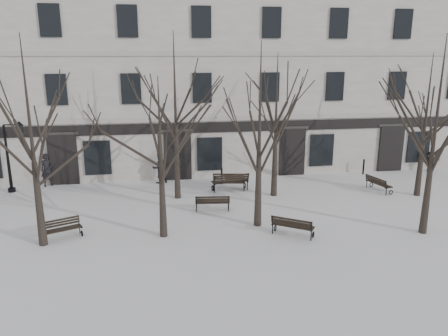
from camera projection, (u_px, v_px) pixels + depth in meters
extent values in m
plane|color=white|center=(267.00, 226.00, 19.07)|extent=(100.00, 100.00, 0.00)
cube|color=beige|center=(224.00, 80.00, 30.09)|extent=(40.00, 10.00, 11.00)
cube|color=#A9A29B|center=(236.00, 118.00, 25.77)|extent=(40.00, 0.12, 0.25)
cube|color=#A9A29B|center=(237.00, 54.00, 24.82)|extent=(40.00, 0.12, 0.25)
cube|color=black|center=(236.00, 127.00, 25.89)|extent=(40.00, 0.10, 0.60)
cube|color=black|center=(63.00, 160.00, 24.86)|extent=(1.60, 0.22, 2.90)
cube|color=#2D2B28|center=(61.00, 134.00, 24.43)|extent=(1.90, 0.08, 0.18)
cube|color=black|center=(98.00, 158.00, 25.13)|extent=(1.50, 0.14, 2.00)
cube|color=black|center=(178.00, 156.00, 25.79)|extent=(1.60, 0.22, 2.90)
cube|color=#2D2B28|center=(177.00, 131.00, 25.37)|extent=(1.90, 0.08, 0.18)
cube|color=black|center=(210.00, 154.00, 26.06)|extent=(1.50, 0.14, 2.00)
cube|color=black|center=(292.00, 152.00, 26.80)|extent=(1.60, 0.22, 2.90)
cube|color=#2D2B28|center=(293.00, 128.00, 26.37)|extent=(1.90, 0.08, 0.18)
cube|color=black|center=(322.00, 150.00, 27.07)|extent=(1.50, 0.14, 2.00)
cube|color=black|center=(391.00, 149.00, 27.73)|extent=(1.60, 0.22, 2.90)
cube|color=#2D2B28|center=(393.00, 125.00, 27.31)|extent=(1.90, 0.08, 0.18)
cube|color=black|center=(418.00, 147.00, 28.00)|extent=(1.50, 0.14, 2.00)
cube|color=black|center=(57.00, 90.00, 23.85)|extent=(1.10, 0.14, 1.70)
cube|color=black|center=(50.00, 20.00, 22.93)|extent=(1.10, 0.14, 1.70)
cube|color=black|center=(131.00, 89.00, 24.43)|extent=(1.10, 0.14, 1.70)
cube|color=black|center=(127.00, 21.00, 23.51)|extent=(1.10, 0.14, 1.70)
cube|color=black|center=(202.00, 88.00, 25.00)|extent=(1.10, 0.14, 1.70)
cube|color=black|center=(201.00, 22.00, 24.08)|extent=(1.10, 0.14, 1.70)
cube|color=black|center=(270.00, 87.00, 25.58)|extent=(1.10, 0.14, 1.70)
cube|color=black|center=(272.00, 23.00, 24.66)|extent=(1.10, 0.14, 1.70)
cube|color=black|center=(335.00, 86.00, 26.15)|extent=(1.10, 0.14, 1.70)
cube|color=black|center=(339.00, 23.00, 25.23)|extent=(1.10, 0.14, 1.70)
cube|color=black|center=(397.00, 86.00, 26.73)|extent=(1.10, 0.14, 1.70)
cube|color=black|center=(403.00, 24.00, 25.81)|extent=(1.10, 0.14, 1.70)
cone|color=black|center=(39.00, 204.00, 16.83)|extent=(0.34, 0.34, 3.38)
cone|color=black|center=(163.00, 205.00, 17.74)|extent=(0.34, 0.34, 2.74)
cone|color=black|center=(258.00, 189.00, 18.81)|extent=(0.34, 0.34, 3.29)
cone|color=black|center=(427.00, 194.00, 18.00)|extent=(0.34, 0.34, 3.39)
cone|color=black|center=(177.00, 165.00, 22.40)|extent=(0.34, 0.34, 3.54)
cone|color=black|center=(275.00, 167.00, 22.84)|extent=(0.34, 0.34, 3.09)
cone|color=black|center=(420.00, 167.00, 22.86)|extent=(0.34, 0.34, 3.10)
torus|color=black|center=(43.00, 242.00, 17.24)|extent=(0.15, 0.25, 0.26)
cylinder|color=black|center=(42.00, 237.00, 17.48)|extent=(0.04, 0.04, 0.40)
cube|color=black|center=(42.00, 234.00, 17.30)|extent=(0.24, 0.46, 0.04)
torus|color=black|center=(82.00, 233.00, 18.03)|extent=(0.15, 0.25, 0.26)
cylinder|color=black|center=(80.00, 229.00, 18.27)|extent=(0.04, 0.04, 0.40)
cube|color=black|center=(80.00, 226.00, 18.09)|extent=(0.24, 0.46, 0.04)
cube|color=black|center=(63.00, 231.00, 17.53)|extent=(1.49, 0.73, 0.03)
cube|color=black|center=(62.00, 230.00, 17.63)|extent=(1.49, 0.73, 0.03)
cube|color=black|center=(61.00, 229.00, 17.73)|extent=(1.49, 0.73, 0.03)
cube|color=black|center=(60.00, 228.00, 17.84)|extent=(1.49, 0.73, 0.03)
cube|color=black|center=(60.00, 225.00, 17.83)|extent=(1.47, 0.69, 0.08)
cube|color=black|center=(60.00, 222.00, 17.82)|extent=(1.47, 0.69, 0.08)
cube|color=black|center=(59.00, 220.00, 17.81)|extent=(1.47, 0.69, 0.08)
cylinder|color=black|center=(40.00, 228.00, 17.44)|extent=(0.08, 0.13, 0.44)
cylinder|color=black|center=(78.00, 220.00, 18.23)|extent=(0.08, 0.13, 0.44)
torus|color=black|center=(228.00, 207.00, 21.16)|extent=(0.07, 0.27, 0.26)
cylinder|color=black|center=(229.00, 207.00, 20.82)|extent=(0.05, 0.05, 0.41)
cube|color=black|center=(229.00, 202.00, 20.93)|extent=(0.10, 0.50, 0.05)
torus|color=black|center=(197.00, 207.00, 21.09)|extent=(0.07, 0.27, 0.26)
cylinder|color=black|center=(196.00, 208.00, 20.76)|extent=(0.05, 0.05, 0.41)
cube|color=black|center=(196.00, 203.00, 20.86)|extent=(0.10, 0.50, 0.05)
cube|color=black|center=(212.00, 201.00, 21.08)|extent=(1.63, 0.25, 0.03)
cube|color=black|center=(212.00, 202.00, 20.96)|extent=(1.63, 0.25, 0.03)
cube|color=black|center=(213.00, 202.00, 20.84)|extent=(1.63, 0.25, 0.03)
cube|color=black|center=(213.00, 203.00, 20.72)|extent=(1.63, 0.25, 0.03)
cube|color=black|center=(213.00, 201.00, 20.65)|extent=(1.63, 0.20, 0.08)
cube|color=black|center=(213.00, 199.00, 20.60)|extent=(1.63, 0.20, 0.08)
cube|color=black|center=(213.00, 197.00, 20.56)|extent=(1.63, 0.20, 0.08)
cylinder|color=black|center=(229.00, 200.00, 20.65)|extent=(0.05, 0.13, 0.45)
cylinder|color=black|center=(196.00, 201.00, 20.59)|extent=(0.05, 0.13, 0.45)
torus|color=black|center=(313.00, 235.00, 17.89)|extent=(0.20, 0.26, 0.28)
cylinder|color=black|center=(311.00, 236.00, 17.57)|extent=(0.05, 0.05, 0.43)
cube|color=black|center=(312.00, 229.00, 17.66)|extent=(0.33, 0.47, 0.05)
torus|color=black|center=(275.00, 228.00, 18.56)|extent=(0.20, 0.26, 0.28)
cylinder|color=black|center=(273.00, 229.00, 18.24)|extent=(0.05, 0.05, 0.43)
cube|color=black|center=(274.00, 223.00, 18.34)|extent=(0.33, 0.47, 0.05)
cube|color=black|center=(294.00, 224.00, 18.18)|extent=(1.49, 1.03, 0.03)
cube|color=black|center=(293.00, 225.00, 18.06)|extent=(1.49, 1.03, 0.03)
cube|color=black|center=(293.00, 226.00, 17.94)|extent=(1.49, 1.03, 0.03)
cube|color=black|center=(292.00, 227.00, 17.83)|extent=(1.49, 1.03, 0.03)
cube|color=black|center=(291.00, 225.00, 17.76)|extent=(1.46, 0.99, 0.09)
cube|color=black|center=(291.00, 222.00, 17.71)|extent=(1.46, 0.99, 0.09)
cube|color=black|center=(291.00, 220.00, 17.66)|extent=(1.46, 0.99, 0.09)
cylinder|color=black|center=(311.00, 227.00, 17.39)|extent=(0.11, 0.14, 0.48)
cylinder|color=black|center=(272.00, 220.00, 18.07)|extent=(0.11, 0.14, 0.48)
torus|color=black|center=(214.00, 189.00, 23.92)|extent=(0.09, 0.29, 0.29)
cylinder|color=black|center=(214.00, 185.00, 24.24)|extent=(0.05, 0.05, 0.44)
cube|color=black|center=(214.00, 182.00, 24.01)|extent=(0.13, 0.54, 0.05)
torus|color=black|center=(244.00, 189.00, 23.90)|extent=(0.09, 0.29, 0.29)
cylinder|color=black|center=(244.00, 185.00, 24.22)|extent=(0.05, 0.05, 0.44)
cube|color=black|center=(244.00, 182.00, 24.00)|extent=(0.13, 0.54, 0.05)
cube|color=black|center=(229.00, 183.00, 23.79)|extent=(1.76, 0.37, 0.03)
cube|color=black|center=(229.00, 182.00, 23.92)|extent=(1.76, 0.37, 0.03)
cube|color=black|center=(229.00, 182.00, 24.05)|extent=(1.76, 0.37, 0.03)
cube|color=black|center=(229.00, 181.00, 24.19)|extent=(1.76, 0.37, 0.03)
cube|color=black|center=(229.00, 179.00, 24.19)|extent=(1.76, 0.31, 0.09)
cube|color=black|center=(229.00, 176.00, 24.18)|extent=(1.76, 0.31, 0.09)
cube|color=black|center=(229.00, 174.00, 24.17)|extent=(1.76, 0.31, 0.09)
cylinder|color=black|center=(214.00, 178.00, 24.21)|extent=(0.06, 0.15, 0.49)
cylinder|color=black|center=(244.00, 178.00, 24.19)|extent=(0.06, 0.15, 0.49)
torus|color=black|center=(245.00, 185.00, 24.49)|extent=(0.10, 0.33, 0.32)
cylinder|color=black|center=(247.00, 186.00, 24.09)|extent=(0.06, 0.06, 0.50)
cube|color=black|center=(246.00, 180.00, 24.21)|extent=(0.15, 0.61, 0.06)
torus|color=black|center=(212.00, 188.00, 23.95)|extent=(0.10, 0.33, 0.32)
cylinder|color=black|center=(214.00, 189.00, 23.55)|extent=(0.06, 0.06, 0.50)
cube|color=black|center=(213.00, 183.00, 23.68)|extent=(0.15, 0.61, 0.06)
cube|color=black|center=(229.00, 180.00, 24.16)|extent=(1.99, 0.40, 0.04)
cube|color=black|center=(229.00, 181.00, 24.02)|extent=(1.99, 0.40, 0.04)
cube|color=black|center=(230.00, 182.00, 23.88)|extent=(1.99, 0.40, 0.04)
cube|color=black|center=(231.00, 182.00, 23.73)|extent=(1.99, 0.40, 0.04)
cube|color=black|center=(232.00, 180.00, 23.65)|extent=(1.98, 0.34, 0.10)
cube|color=black|center=(232.00, 178.00, 23.60)|extent=(1.98, 0.34, 0.10)
cube|color=black|center=(232.00, 176.00, 23.54)|extent=(1.98, 0.34, 0.10)
cylinder|color=black|center=(248.00, 178.00, 23.89)|extent=(0.07, 0.16, 0.55)
cylinder|color=black|center=(215.00, 181.00, 23.35)|extent=(0.07, 0.16, 0.55)
torus|color=black|center=(391.00, 192.00, 23.31)|extent=(0.27, 0.11, 0.26)
cylinder|color=black|center=(386.00, 192.00, 23.17)|extent=(0.05, 0.05, 0.41)
cube|color=black|center=(389.00, 188.00, 23.18)|extent=(0.49, 0.16, 0.05)
torus|color=black|center=(371.00, 185.00, 24.69)|extent=(0.27, 0.11, 0.26)
cylinder|color=black|center=(367.00, 184.00, 24.55)|extent=(0.05, 0.05, 0.41)
cube|color=black|center=(369.00, 180.00, 24.56)|extent=(0.49, 0.16, 0.05)
cube|color=black|center=(382.00, 183.00, 23.94)|extent=(0.47, 1.60, 0.03)
cube|color=black|center=(380.00, 183.00, 23.89)|extent=(0.47, 1.60, 0.03)
cube|color=black|center=(378.00, 184.00, 23.84)|extent=(0.47, 1.60, 0.03)
cube|color=black|center=(376.00, 184.00, 23.80)|extent=(0.47, 1.60, 0.03)
cube|color=black|center=(376.00, 182.00, 23.75)|extent=(0.42, 1.59, 0.08)
cube|color=black|center=(376.00, 180.00, 23.72)|extent=(0.42, 1.59, 0.08)
cube|color=black|center=(376.00, 178.00, 23.68)|extent=(0.42, 1.59, 0.08)
cylinder|color=black|center=(386.00, 185.00, 23.05)|extent=(0.13, 0.07, 0.45)
cylinder|color=black|center=(366.00, 177.00, 24.42)|extent=(0.13, 0.07, 0.45)
cylinder|color=black|center=(12.00, 190.00, 23.80)|extent=(0.40, 0.40, 0.22)
cone|color=black|center=(8.00, 158.00, 23.34)|extent=(0.18, 0.18, 3.58)
cube|color=black|center=(11.00, 125.00, 22.94)|extent=(0.78, 0.06, 0.06)
cube|color=black|center=(20.00, 129.00, 23.05)|extent=(0.28, 0.28, 0.45)
cone|color=black|center=(19.00, 123.00, 22.98)|extent=(0.45, 0.45, 0.22)
cylinder|color=black|center=(222.00, 177.00, 25.12)|extent=(0.11, 0.11, 0.89)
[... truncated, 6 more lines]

